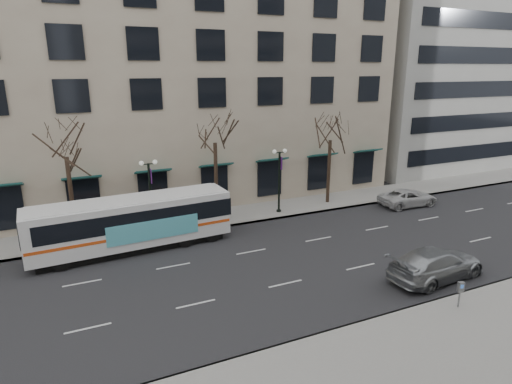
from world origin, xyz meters
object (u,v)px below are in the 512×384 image
tree_far_left (65,142)px  tree_far_right (331,129)px  city_bus (133,222)px  tree_far_mid (215,130)px  white_pickup (408,197)px  lamp_post_right (279,178)px  silver_car (436,264)px  pay_station (461,289)px  lamp_post_left (150,192)px

tree_far_left → tree_far_right: bearing=0.0°
tree_far_left → city_bus: 6.63m
tree_far_left → city_bus: bearing=-41.5°
tree_far_left → tree_far_mid: 10.00m
city_bus → white_pickup: 22.51m
tree_far_left → tree_far_mid: size_ratio=0.98×
white_pickup → lamp_post_right: bearing=79.1°
city_bus → silver_car: bearing=-40.4°
tree_far_left → silver_car: size_ratio=1.40×
tree_far_left → silver_car: bearing=-37.9°
city_bus → white_pickup: bearing=-4.0°
tree_far_left → tree_far_right: size_ratio=1.03×
tree_far_right → pay_station: tree_far_right is taller
lamp_post_right → white_pickup: lamp_post_right is taller
tree_far_mid → city_bus: bearing=-155.6°
white_pickup → tree_far_mid: bearing=81.3°
tree_far_mid → pay_station: bearing=-69.2°
city_bus → white_pickup: (22.48, -0.28, -1.15)m
lamp_post_left → white_pickup: (20.86, -2.67, -2.24)m
tree_far_right → white_pickup: (5.87, -3.27, -5.72)m
city_bus → tree_far_left: bearing=135.2°
tree_far_right → white_pickup: bearing=-29.2°
city_bus → white_pickup: size_ratio=2.49×
silver_car → tree_far_mid: bearing=24.7°
lamp_post_left → silver_car: 18.63m
white_pickup → pay_station: (-9.51, -13.52, 0.40)m
lamp_post_right → tree_far_mid: bearing=173.2°
tree_far_right → pay_station: 17.99m
lamp_post_left → tree_far_right: bearing=2.3°
silver_car → white_pickup: silver_car is taller
silver_car → pay_station: bearing=147.7°
tree_far_mid → white_pickup: size_ratio=1.69×
tree_far_right → tree_far_left: bearing=180.0°
tree_far_mid → pay_station: 18.87m
white_pickup → pay_station: size_ratio=3.84×
city_bus → silver_car: size_ratio=2.11×
lamp_post_left → city_bus: bearing=-124.0°
tree_far_left → silver_car: tree_far_left is taller
lamp_post_right → white_pickup: bearing=-13.8°
tree_far_mid → tree_far_right: bearing=-0.0°
tree_far_mid → lamp_post_right: (5.01, -0.60, -3.96)m
tree_far_mid → tree_far_right: size_ratio=1.06×
lamp_post_right → silver_car: 13.78m
lamp_post_right → city_bus: (-11.62, -2.40, -1.09)m
tree_far_left → city_bus: tree_far_left is taller
silver_car → pay_station: silver_car is taller
pay_station → tree_far_left: bearing=151.5°
tree_far_mid → tree_far_left: bearing=-180.0°
tree_far_left → tree_far_mid: bearing=0.0°
lamp_post_left → city_bus: lamp_post_left is taller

